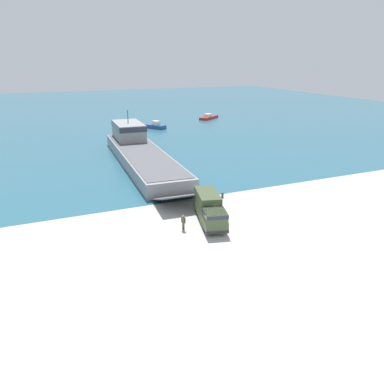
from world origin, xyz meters
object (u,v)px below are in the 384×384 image
Objects in this scene: landing_craft at (139,150)px; military_truck at (210,208)px; soldier_on_ramp at (183,221)px; moored_boat_a at (155,126)px; moored_boat_b at (209,117)px; mooring_bollard at (222,195)px.

landing_craft is 4.93× the size of military_truck.
moored_boat_a reaches higher than soldier_on_ramp.
soldier_on_ramp is 0.28× the size of moored_boat_a.
moored_boat_a is 0.81× the size of moored_boat_b.
moored_boat_a is at bearing 81.62° from mooring_bollard.
moored_boat_b is (32.24, 38.53, -1.34)m from landing_craft.
landing_craft reaches higher than mooring_bollard.
mooring_bollard is (-7.73, -52.46, -0.27)m from moored_boat_a.
landing_craft is 50.26m from moored_boat_b.
soldier_on_ramp is 10.89m from mooring_bollard.
landing_craft is 5.38× the size of moored_boat_b.
military_truck is 1.09× the size of moored_boat_b.
military_truck is at bearing -61.79° from moored_boat_b.
mooring_bollard is (8.32, 7.01, -0.58)m from soldier_on_ramp.
moored_boat_b is at bearing 43.73° from soldier_on_ramp.
landing_craft is at bearing -166.01° from military_truck.
landing_craft reaches higher than moored_boat_a.
landing_craft is 56.81× the size of mooring_bollard.
landing_craft is 23.61m from mooring_bollard.
landing_craft is at bearing 64.47° from soldier_on_ramp.
soldier_on_ramp is at bearing -93.71° from landing_craft.
soldier_on_ramp reaches higher than moored_boat_b.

